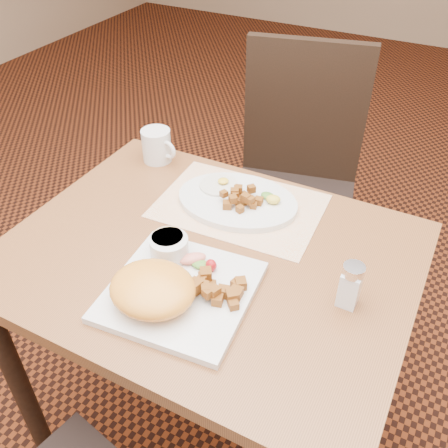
% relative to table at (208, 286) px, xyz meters
% --- Properties ---
extents(ground, '(8.00, 8.00, 0.00)m').
position_rel_table_xyz_m(ground, '(0.00, 0.00, -0.64)').
color(ground, black).
rests_on(ground, ground).
extents(table, '(0.90, 0.70, 0.75)m').
position_rel_table_xyz_m(table, '(0.00, 0.00, 0.00)').
color(table, brown).
rests_on(table, ground).
extents(chair_far, '(0.50, 0.51, 0.97)m').
position_rel_table_xyz_m(chair_far, '(-0.05, 0.71, -0.10)').
color(chair_far, black).
rests_on(chair_far, ground).
extents(placemat, '(0.41, 0.30, 0.00)m').
position_rel_table_xyz_m(placemat, '(-0.01, 0.19, 0.11)').
color(placemat, white).
rests_on(placemat, table).
extents(plate_square, '(0.30, 0.30, 0.02)m').
position_rel_table_xyz_m(plate_square, '(0.01, -0.14, 0.12)').
color(plate_square, silver).
rests_on(plate_square, table).
extents(plate_oval, '(0.33, 0.25, 0.02)m').
position_rel_table_xyz_m(plate_oval, '(-0.02, 0.19, 0.12)').
color(plate_oval, silver).
rests_on(plate_oval, placemat).
extents(hollandaise_mound, '(0.18, 0.15, 0.06)m').
position_rel_table_xyz_m(hollandaise_mound, '(-0.02, -0.19, 0.16)').
color(hollandaise_mound, '#FEA431').
rests_on(hollandaise_mound, plate_square).
extents(ramekin, '(0.08, 0.08, 0.05)m').
position_rel_table_xyz_m(ramekin, '(-0.06, -0.06, 0.15)').
color(ramekin, silver).
rests_on(ramekin, plate_square).
extents(garnish_sq, '(0.10, 0.06, 0.03)m').
position_rel_table_xyz_m(garnish_sq, '(0.01, -0.06, 0.14)').
color(garnish_sq, '#387223').
rests_on(garnish_sq, plate_square).
extents(fried_egg, '(0.10, 0.10, 0.02)m').
position_rel_table_xyz_m(fried_egg, '(-0.09, 0.22, 0.13)').
color(fried_egg, white).
rests_on(fried_egg, plate_oval).
extents(garnish_ov, '(0.06, 0.05, 0.02)m').
position_rel_table_xyz_m(garnish_ov, '(0.06, 0.22, 0.14)').
color(garnish_ov, '#387223').
rests_on(garnish_ov, plate_oval).
extents(salt_shaker, '(0.04, 0.04, 0.10)m').
position_rel_table_xyz_m(salt_shaker, '(0.32, -0.00, 0.16)').
color(salt_shaker, white).
rests_on(salt_shaker, table).
extents(coffee_mug, '(0.11, 0.08, 0.09)m').
position_rel_table_xyz_m(coffee_mug, '(-0.32, 0.28, 0.16)').
color(coffee_mug, silver).
rests_on(coffee_mug, table).
extents(home_fries_sq, '(0.11, 0.09, 0.04)m').
position_rel_table_xyz_m(home_fries_sq, '(0.09, -0.12, 0.14)').
color(home_fries_sq, '#915117').
rests_on(home_fries_sq, plate_square).
extents(home_fries_ov, '(0.10, 0.10, 0.03)m').
position_rel_table_xyz_m(home_fries_ov, '(-0.00, 0.18, 0.14)').
color(home_fries_ov, '#915117').
rests_on(home_fries_ov, plate_oval).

